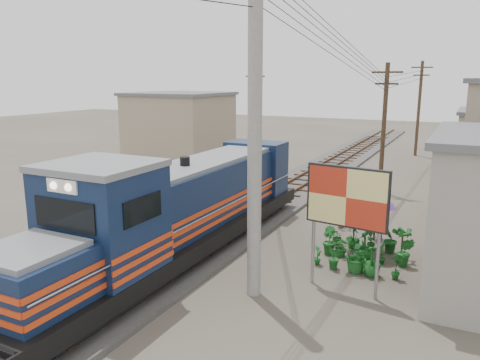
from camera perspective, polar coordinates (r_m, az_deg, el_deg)
The scene contains 14 objects.
ground at distance 16.20m, azimuth -9.05°, elevation -10.39°, with size 120.00×120.00×0.00m, color #473F35.
ballast at distance 24.55m, azimuth 4.58°, elevation -2.15°, with size 3.60×70.00×0.16m, color #595651.
track at distance 24.50m, azimuth 4.58°, elevation -1.74°, with size 1.15×70.00×0.12m.
locomotive at distance 16.21m, azimuth -7.70°, elevation -3.94°, with size 2.87×15.64×3.88m.
utility_pole_main at distance 12.79m, azimuth 1.82°, elevation 6.88°, with size 0.40×0.40×10.00m.
wooden_pole_mid at distance 26.55m, azimuth 17.13°, elevation 6.34°, with size 1.60×0.24×7.00m.
wooden_pole_far at distance 40.34m, azimuth 20.98°, elevation 8.33°, with size 1.60×0.24×7.50m.
wooden_pole_left at distance 33.19m, azimuth 1.84°, elevation 7.99°, with size 1.60×0.24×7.00m.
power_lines at distance 22.47m, azimuth 3.07°, elevation 15.79°, with size 9.65×19.00×3.30m.
shophouse_left at distance 33.99m, azimuth -7.34°, elevation 6.19°, with size 6.30×6.30×5.20m.
billboard at distance 13.72m, azimuth 12.88°, elevation -2.43°, with size 2.44×0.46×3.78m.
market_umbrella at distance 17.27m, azimuth 15.30°, elevation -2.23°, with size 2.19×2.19×2.27m.
vendor at distance 19.05m, azimuth 16.45°, elevation -4.42°, with size 0.64×0.42×1.77m, color black.
plant_nursery at distance 16.66m, azimuth 14.61°, elevation -8.19°, with size 3.26×3.25×1.10m.
Camera 1 is at (8.82, -12.07, 6.23)m, focal length 35.00 mm.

